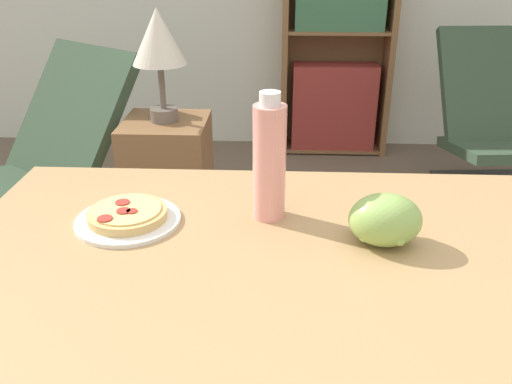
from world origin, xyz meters
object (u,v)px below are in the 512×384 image
at_px(lounge_chair_near, 49,194).
at_px(lounge_chair_far, 497,154).
at_px(grape_bunch, 382,219).
at_px(bookshelf, 337,42).
at_px(side_table, 169,192).
at_px(pizza_on_plate, 126,216).
at_px(table_lamp, 157,42).
at_px(drink_bottle, 267,161).

relative_size(lounge_chair_near, lounge_chair_far, 1.07).
bearing_deg(grape_bunch, bookshelf, 87.06).
height_order(grape_bunch, side_table, grape_bunch).
relative_size(grape_bunch, bookshelf, 0.10).
xyz_separation_m(bookshelf, side_table, (-0.81, -1.38, -0.40)).
distance_m(lounge_chair_far, bookshelf, 1.19).
height_order(pizza_on_plate, bookshelf, bookshelf).
bearing_deg(bookshelf, lounge_chair_near, -134.66).
distance_m(side_table, table_lamp, 0.63).
xyz_separation_m(grape_bunch, side_table, (-0.69, 1.08, -0.47)).
bearing_deg(lounge_chair_near, lounge_chair_far, 50.34).
distance_m(grape_bunch, side_table, 1.36).
bearing_deg(lounge_chair_far, bookshelf, 130.49).
bearing_deg(bookshelf, grape_bunch, -92.94).
xyz_separation_m(lounge_chair_near, bookshelf, (1.35, 1.36, 0.43)).
distance_m(drink_bottle, lounge_chair_far, 2.04).
relative_size(pizza_on_plate, drink_bottle, 0.81).
bearing_deg(drink_bottle, side_table, 114.46).
bearing_deg(bookshelf, table_lamp, -120.42).
bearing_deg(bookshelf, side_table, -120.42).
distance_m(lounge_chair_near, table_lamp, 0.85).
xyz_separation_m(pizza_on_plate, bookshelf, (0.68, 2.41, -0.03)).
bearing_deg(side_table, table_lamp, -75.96).
distance_m(lounge_chair_far, side_table, 1.71).
relative_size(pizza_on_plate, table_lamp, 0.54).
bearing_deg(lounge_chair_far, table_lamp, -164.08).
xyz_separation_m(lounge_chair_far, bookshelf, (-0.79, 0.78, 0.43)).
bearing_deg(table_lamp, pizza_on_plate, -82.73).
height_order(lounge_chair_near, lounge_chair_far, same).
bearing_deg(drink_bottle, grape_bunch, -23.55).
relative_size(pizza_on_plate, lounge_chair_far, 0.27).
xyz_separation_m(lounge_chair_far, side_table, (-1.60, -0.60, 0.03)).
height_order(grape_bunch, bookshelf, bookshelf).
relative_size(pizza_on_plate, lounge_chair_near, 0.25).
bearing_deg(pizza_on_plate, bookshelf, 74.18).
bearing_deg(pizza_on_plate, lounge_chair_near, 122.65).
relative_size(pizza_on_plate, bookshelf, 0.15).
distance_m(pizza_on_plate, grape_bunch, 0.56).
xyz_separation_m(bookshelf, table_lamp, (-0.81, -1.38, 0.23)).
relative_size(bookshelf, table_lamp, 3.56).
bearing_deg(lounge_chair_near, bookshelf, 80.36).
relative_size(lounge_chair_near, bookshelf, 0.60).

